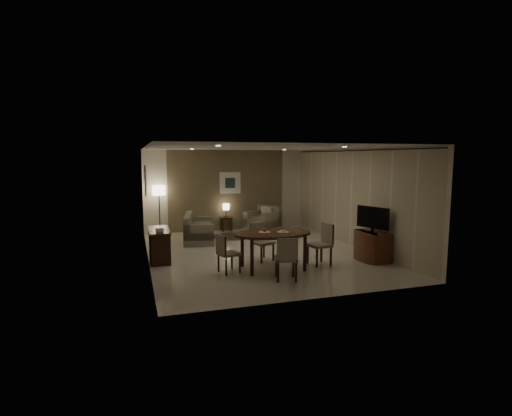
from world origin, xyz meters
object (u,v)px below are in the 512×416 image
object	(u,v)px
chair_near	(286,258)
side_table	(226,224)
armchair	(262,219)
chair_left	(229,253)
chair_far	(263,242)
chair_right	(319,245)
sofa	(200,228)
floor_lamp	(160,210)
console_desk	(159,245)
dining_table	(273,251)
tv_cabinet	(372,246)

from	to	relation	value
chair_near	side_table	xyz separation A→B (m)	(0.06, 5.58, -0.21)
chair_near	side_table	bearing A→B (deg)	-76.55
armchair	chair_left	bearing A→B (deg)	-57.42
chair_near	chair_far	bearing A→B (deg)	-76.89
chair_right	chair_far	bearing A→B (deg)	-131.58
chair_left	chair_far	bearing A→B (deg)	-70.35
sofa	floor_lamp	world-z (taller)	floor_lamp
console_desk	dining_table	xyz separation A→B (m)	(2.36, -1.49, 0.03)
floor_lamp	chair_right	bearing A→B (deg)	-55.54
console_desk	chair_right	xyz separation A→B (m)	(3.49, -1.49, 0.10)
console_desk	chair_far	size ratio (longest dim) A/B	1.34
console_desk	chair_right	distance (m)	3.79
console_desk	tv_cabinet	bearing A→B (deg)	-17.05
chair_right	sofa	world-z (taller)	chair_right
console_desk	armchair	distance (m)	4.53
dining_table	chair_left	xyz separation A→B (m)	(-1.00, 0.01, 0.01)
chair_far	armchair	bearing A→B (deg)	51.65
tv_cabinet	floor_lamp	size ratio (longest dim) A/B	0.57
console_desk	armchair	size ratio (longest dim) A/B	1.26
tv_cabinet	chair_far	xyz separation A→B (m)	(-2.53, 0.75, 0.10)
chair_far	chair_right	size ratio (longest dim) A/B	0.95
chair_left	sofa	world-z (taller)	chair_left
sofa	armchair	xyz separation A→B (m)	(2.24, 0.88, 0.03)
tv_cabinet	floor_lamp	xyz separation A→B (m)	(-4.66, 4.75, 0.44)
side_table	floor_lamp	xyz separation A→B (m)	(-2.16, 0.00, 0.55)
tv_cabinet	sofa	world-z (taller)	sofa
dining_table	sofa	size ratio (longest dim) A/B	1.03
console_desk	chair_left	world-z (taller)	chair_left
chair_left	sofa	bearing A→B (deg)	-15.52
dining_table	chair_right	xyz separation A→B (m)	(1.13, -0.00, 0.07)
tv_cabinet	chair_right	bearing A→B (deg)	179.69
console_desk	chair_near	bearing A→B (deg)	-44.87
chair_near	chair_right	bearing A→B (deg)	-130.02
tv_cabinet	chair_near	size ratio (longest dim) A/B	1.01
tv_cabinet	dining_table	size ratio (longest dim) A/B	0.52
sofa	armchair	size ratio (longest dim) A/B	1.77
tv_cabinet	dining_table	world-z (taller)	dining_table
tv_cabinet	side_table	world-z (taller)	tv_cabinet
chair_left	side_table	world-z (taller)	chair_left
chair_near	chair_right	size ratio (longest dim) A/B	0.94
dining_table	chair_right	distance (m)	1.13
chair_far	tv_cabinet	bearing A→B (deg)	-36.82
dining_table	chair_right	world-z (taller)	chair_right
chair_near	floor_lamp	distance (m)	5.97
side_table	floor_lamp	distance (m)	2.23
side_table	floor_lamp	world-z (taller)	floor_lamp
dining_table	sofa	xyz separation A→B (m)	(-1.06, 3.44, -0.01)
chair_near	chair_far	distance (m)	1.58
chair_near	chair_right	world-z (taller)	chair_right
chair_left	dining_table	bearing A→B (deg)	-107.15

